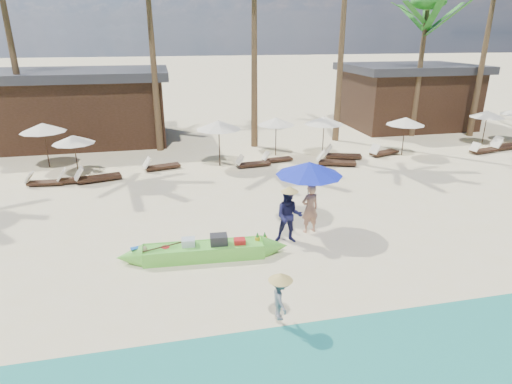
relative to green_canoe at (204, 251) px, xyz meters
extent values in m
plane|color=beige|center=(2.17, -1.10, -0.24)|extent=(240.00, 240.00, 0.00)
cube|color=#5DC43B|center=(0.00, 0.00, -0.03)|extent=(3.61, 0.95, 0.43)
cube|color=white|center=(0.00, 0.00, -0.01)|extent=(3.10, 0.72, 0.19)
cube|color=#262628|center=(0.45, -0.03, 0.28)|extent=(0.53, 0.42, 0.39)
cube|color=silver|center=(-0.45, 0.08, 0.25)|extent=(0.41, 0.36, 0.32)
cube|color=red|center=(1.06, -0.12, 0.21)|extent=(0.35, 0.30, 0.25)
cylinder|color=red|center=(-1.12, 0.12, 0.14)|extent=(0.25, 0.25, 0.10)
cylinder|color=#262628|center=(-1.41, 0.03, 0.13)|extent=(0.23, 0.23, 0.09)
sphere|color=tan|center=(-1.74, 0.10, 0.19)|extent=(0.20, 0.20, 0.20)
cylinder|color=gold|center=(1.63, -0.01, 0.19)|extent=(0.16, 0.16, 0.20)
cylinder|color=gold|center=(1.86, -0.02, 0.19)|extent=(0.16, 0.16, 0.20)
imported|color=tan|center=(3.67, 1.06, 0.61)|extent=(0.69, 0.52, 1.71)
imported|color=#16163C|center=(2.77, 0.49, 0.65)|extent=(1.02, 0.88, 1.79)
imported|color=gray|center=(1.39, -3.51, 0.47)|extent=(0.40, 0.69, 1.07)
cylinder|color=#99999E|center=(3.68, 1.34, 0.92)|extent=(0.05, 0.05, 2.33)
cone|color=#1323BA|center=(3.68, 1.34, 1.92)|extent=(2.23, 2.23, 0.46)
cylinder|color=#341E15|center=(-6.67, 10.91, 0.85)|extent=(0.05, 0.05, 2.18)
cone|color=beige|center=(-6.67, 10.91, 1.78)|extent=(2.18, 2.18, 0.44)
cube|color=#341E15|center=(-6.18, 8.02, -0.11)|extent=(1.58, 0.64, 0.11)
cube|color=beige|center=(-6.86, 8.08, 0.16)|extent=(0.39, 0.53, 0.45)
cylinder|color=#341E15|center=(-5.00, 9.10, 0.71)|extent=(0.05, 0.05, 1.91)
cone|color=beige|center=(-5.00, 9.10, 1.53)|extent=(1.91, 1.91, 0.38)
cube|color=#341E15|center=(-4.77, 8.11, -0.09)|extent=(1.73, 0.62, 0.12)
cube|color=beige|center=(-5.52, 8.08, 0.21)|extent=(0.41, 0.57, 0.50)
cube|color=#341E15|center=(-3.95, 8.12, -0.08)|extent=(1.99, 1.05, 0.13)
cube|color=beige|center=(-4.76, 7.92, 0.26)|extent=(0.56, 0.70, 0.55)
cylinder|color=#341E15|center=(1.75, 9.36, 0.89)|extent=(0.06, 0.06, 2.26)
cone|color=beige|center=(1.75, 9.36, 1.86)|extent=(2.26, 2.26, 0.45)
cube|color=#341E15|center=(-1.11, 9.35, -0.09)|extent=(1.77, 0.94, 0.12)
cube|color=beige|center=(-1.83, 9.17, 0.20)|extent=(0.50, 0.62, 0.49)
cylinder|color=#341E15|center=(5.03, 10.66, 0.77)|extent=(0.05, 0.05, 2.04)
cone|color=beige|center=(5.03, 10.66, 1.65)|extent=(2.04, 2.04, 0.41)
cube|color=#341E15|center=(3.40, 8.82, -0.10)|extent=(1.70, 0.70, 0.12)
cube|color=beige|center=(2.68, 8.75, 0.19)|extent=(0.42, 0.57, 0.48)
cube|color=#341E15|center=(4.81, 9.39, -0.11)|extent=(1.59, 0.71, 0.11)
cube|color=beige|center=(4.14, 9.30, 0.16)|extent=(0.41, 0.54, 0.45)
cylinder|color=#341E15|center=(7.51, 10.01, 0.81)|extent=(0.05, 0.05, 2.11)
cone|color=beige|center=(7.51, 10.01, 1.72)|extent=(2.11, 2.11, 0.42)
cube|color=#341E15|center=(8.40, 9.20, -0.08)|extent=(1.98, 1.13, 0.13)
cube|color=beige|center=(7.60, 9.44, 0.26)|extent=(0.58, 0.71, 0.55)
cube|color=#341E15|center=(7.59, 8.11, -0.08)|extent=(1.98, 1.17, 0.13)
cube|color=beige|center=(6.81, 8.37, 0.25)|extent=(0.59, 0.71, 0.55)
cylinder|color=#341E15|center=(11.85, 9.20, 0.78)|extent=(0.05, 0.05, 2.04)
cone|color=beige|center=(11.85, 9.20, 1.65)|extent=(2.04, 2.04, 0.41)
cube|color=#341E15|center=(10.89, 9.38, -0.09)|extent=(1.80, 1.07, 0.12)
cube|color=beige|center=(10.18, 9.14, 0.21)|extent=(0.54, 0.65, 0.50)
cylinder|color=#341E15|center=(17.90, 10.36, 0.75)|extent=(0.05, 0.05, 1.98)
cone|color=beige|center=(17.90, 10.36, 1.60)|extent=(1.98, 1.98, 0.40)
cube|color=#341E15|center=(16.59, 8.62, -0.10)|extent=(1.68, 0.80, 0.11)
cube|color=beige|center=(15.88, 8.49, 0.18)|extent=(0.45, 0.58, 0.47)
cube|color=#341E15|center=(18.30, 9.00, -0.10)|extent=(1.73, 0.84, 0.12)
cube|color=beige|center=(17.58, 8.86, 0.20)|extent=(0.47, 0.60, 0.49)
cube|color=#341E15|center=(18.75, 9.30, -0.08)|extent=(1.82, 0.62, 0.13)
cube|color=beige|center=(17.95, 9.29, 0.24)|extent=(0.42, 0.59, 0.53)
cone|color=brown|center=(-8.28, 13.98, 5.20)|extent=(0.40, 0.40, 10.89)
cone|color=brown|center=(-1.19, 13.17, 4.79)|extent=(0.40, 0.40, 10.08)
cone|color=brown|center=(4.31, 12.91, 5.38)|extent=(0.40, 0.40, 11.26)
cone|color=brown|center=(9.61, 13.28, 6.34)|extent=(0.40, 0.40, 13.16)
cone|color=brown|center=(15.00, 13.42, 3.79)|extent=(0.40, 0.40, 8.07)
ellipsoid|color=#1E681A|center=(15.00, 13.42, 7.83)|extent=(2.08, 2.08, 0.88)
cone|color=brown|center=(18.73, 12.58, 5.07)|extent=(0.40, 0.40, 10.64)
cube|color=#341E15|center=(-5.83, 16.40, 1.66)|extent=(10.00, 6.00, 3.80)
cube|color=#2D2D33|center=(-5.83, 16.40, 3.81)|extent=(10.80, 6.60, 0.50)
cube|color=#341E15|center=(16.17, 16.40, 1.66)|extent=(8.00, 6.00, 3.80)
cube|color=#2D2D33|center=(16.17, 16.40, 3.81)|extent=(8.80, 6.60, 0.50)
camera|label=1|loc=(-0.91, -11.44, 6.13)|focal=30.00mm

